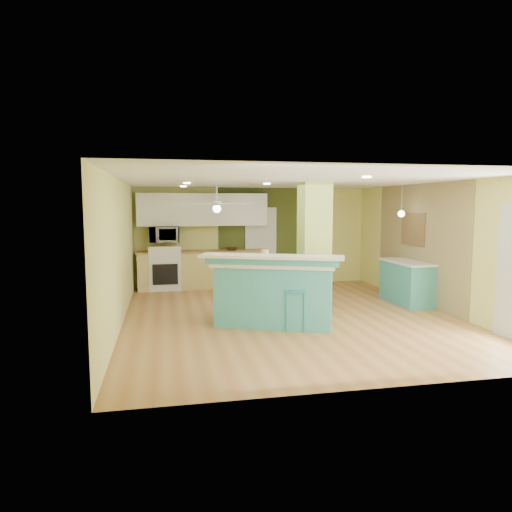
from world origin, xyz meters
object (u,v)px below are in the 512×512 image
(bar_stool, at_px, (296,287))
(side_counter, at_px, (406,282))
(peninsula, at_px, (275,291))
(fruit_bowl, at_px, (232,249))
(canister, at_px, (265,255))

(bar_stool, xyz_separation_m, side_counter, (2.83, 1.45, -0.25))
(peninsula, relative_size, fruit_bowl, 8.24)
(fruit_bowl, xyz_separation_m, canister, (0.10, -3.43, 0.21))
(bar_stool, bearing_deg, fruit_bowl, 117.17)
(bar_stool, relative_size, fruit_bowl, 3.45)
(bar_stool, bearing_deg, canister, 142.26)
(peninsula, relative_size, canister, 12.92)
(bar_stool, height_order, side_counter, bar_stool)
(bar_stool, distance_m, canister, 0.88)
(side_counter, xyz_separation_m, canister, (-3.21, -0.83, 0.73))
(side_counter, height_order, fruit_bowl, fruit_bowl)
(peninsula, bearing_deg, canister, 141.00)
(peninsula, xyz_separation_m, fruit_bowl, (-0.22, 3.65, 0.40))
(fruit_bowl, bearing_deg, canister, -88.39)
(fruit_bowl, bearing_deg, bar_stool, -83.19)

